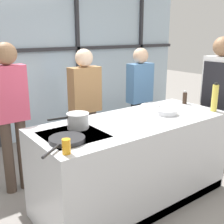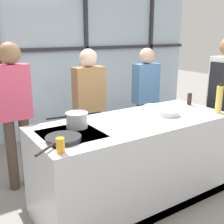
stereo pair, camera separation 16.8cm
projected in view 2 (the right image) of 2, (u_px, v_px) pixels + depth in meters
The scene contains 14 objects.
ground_plane at pixel (133, 200), 3.15m from camera, with size 18.00×18.00×0.00m, color gray.
back_window_wall at pixel (46, 58), 4.80m from camera, with size 6.40×0.10×2.80m.
demo_island at pixel (134, 162), 3.02m from camera, with size 2.13×0.87×0.94m.
chef at pixel (224, 96), 3.61m from camera, with size 0.25×0.41×1.77m.
spectator_far_left at pixel (15, 106), 3.17m from camera, with size 0.37×0.24×1.72m.
spectator_center_left at pixel (89, 102), 3.69m from camera, with size 0.41×0.23×1.62m.
spectator_center_right at pixel (146, 95), 4.20m from camera, with size 0.40×0.22×1.60m.
frying_pan at pixel (63, 139), 2.34m from camera, with size 0.47×0.39×0.04m.
saucepan at pixel (77, 120), 2.66m from camera, with size 0.39×0.21×0.15m.
white_plate at pixel (154, 106), 3.44m from camera, with size 0.24×0.24×0.01m, color white.
mixing_bowl at pixel (169, 113), 3.07m from camera, with size 0.24×0.24×0.06m.
oil_bottle at pixel (219, 99), 3.14m from camera, with size 0.07×0.07×0.33m.
pepper_grinder at pixel (189, 99), 3.51m from camera, with size 0.05×0.05×0.17m.
juice_glass_near at pixel (60, 145), 2.11m from camera, with size 0.07×0.07×0.12m, color orange.
Camera 2 is at (-1.71, -2.19, 1.81)m, focal length 45.00 mm.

